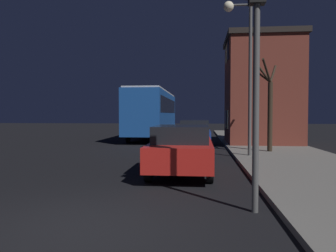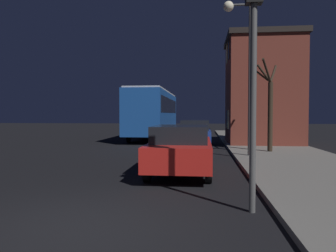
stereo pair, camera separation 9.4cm
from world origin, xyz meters
TOP-DOWN VIEW (x-y plane):
  - ground_plane at (0.00, 0.00)m, footprint 120.00×120.00m
  - brick_building at (5.64, 15.11)m, footprint 4.31×4.55m
  - streetlamp at (3.68, 8.77)m, footprint 1.19×0.43m
  - traffic_light at (2.99, 1.14)m, footprint 0.43×0.24m
  - bare_tree at (5.14, 10.34)m, footprint 1.24×1.94m
  - bus at (-1.60, 19.67)m, footprint 2.44×11.58m
  - car_near_lane at (1.42, 5.08)m, footprint 1.83×4.43m
  - car_mid_lane at (1.67, 13.49)m, footprint 1.72×4.21m

SIDE VIEW (x-z plane):
  - ground_plane at x=0.00m, z-range 0.00..0.00m
  - car_mid_lane at x=1.67m, z-range 0.03..1.54m
  - car_near_lane at x=1.42m, z-range 0.04..1.53m
  - bus at x=-1.60m, z-range 0.34..3.89m
  - bare_tree at x=5.14m, z-range 0.12..4.23m
  - brick_building at x=5.64m, z-range 0.15..6.50m
  - traffic_light at x=2.99m, z-range 1.01..5.77m
  - streetlamp at x=3.68m, z-range 1.34..7.71m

